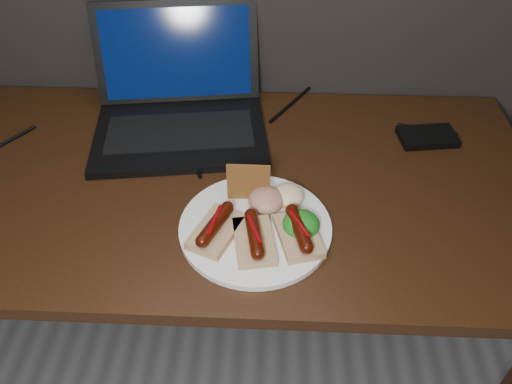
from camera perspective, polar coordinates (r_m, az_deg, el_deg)
The scene contains 12 objects.
desk at distance 1.14m, azimuth -4.47°, elevation -1.68°, with size 1.40×0.70×0.75m.
laptop at distance 1.22m, azimuth -8.78°, elevation 9.76°, with size 0.44×0.41×0.25m.
hard_drive at distance 1.24m, azimuth 19.00°, elevation 5.98°, with size 0.13×0.08×0.02m, color black.
desk_cables at distance 1.20m, azimuth -4.42°, elevation 7.01°, with size 1.13×0.40×0.01m.
plate at distance 0.96m, azimuth -0.08°, elevation -4.04°, with size 0.29×0.29×0.01m, color white.
bread_sausage_left at distance 0.93m, azimuth -4.64°, elevation -4.15°, with size 0.11×0.13×0.04m.
bread_sausage_center at distance 0.91m, azimuth -0.20°, elevation -5.27°, with size 0.09×0.13×0.04m.
bread_sausage_right at distance 0.92m, azimuth 4.89°, elevation -4.64°, with size 0.10×0.13×0.04m.
crispbread at distance 0.98m, azimuth -0.86°, elevation 1.13°, with size 0.09×0.01×0.09m, color #9B5D2A.
salad_greens at distance 0.93m, azimuth 5.17°, elevation -3.66°, with size 0.07×0.07×0.04m, color #175D12.
salsa_mound at distance 0.97m, azimuth 1.21°, elevation -0.89°, with size 0.07×0.07×0.04m, color maroon.
coleslaw_mound at distance 0.99m, azimuth 3.69°, elevation -0.39°, with size 0.06×0.06×0.04m, color #EDE7CD.
Camera 1 is at (0.12, 0.57, 1.45)m, focal length 35.00 mm.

